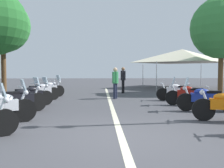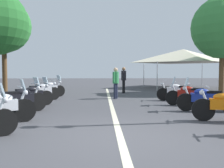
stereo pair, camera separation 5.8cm
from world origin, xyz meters
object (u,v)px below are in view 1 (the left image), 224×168
(motorcycle_right_row_4, at_px, (178,91))
(roadside_tree_2, at_px, (222,28))
(roadside_tree_1, at_px, (3,26))
(bystander_0, at_px, (115,81))
(motorcycle_right_row_2, at_px, (206,98))
(motorcycle_left_row_5, at_px, (47,89))
(bystander_1, at_px, (123,78))
(motorcycle_left_row_2, at_px, (19,99))
(event_tent, at_px, (182,56))
(motorcycle_left_row_3, at_px, (28,95))
(motorcycle_left_row_4, at_px, (40,92))
(motorcycle_right_row_3, at_px, (190,94))

(motorcycle_right_row_4, relative_size, roadside_tree_2, 0.34)
(motorcycle_right_row_4, xyz_separation_m, roadside_tree_1, (5.32, 10.23, 3.98))
(motorcycle_right_row_4, bearing_deg, roadside_tree_2, -125.46)
(motorcycle_right_row_4, height_order, bystander_0, bystander_0)
(motorcycle_right_row_2, distance_m, motorcycle_right_row_4, 3.07)
(motorcycle_left_row_5, height_order, motorcycle_right_row_4, motorcycle_left_row_5)
(motorcycle_left_row_5, height_order, bystander_1, bystander_1)
(motorcycle_right_row_2, distance_m, roadside_tree_1, 13.82)
(motorcycle_left_row_2, height_order, event_tent, event_tent)
(motorcycle_left_row_3, relative_size, motorcycle_left_row_4, 1.04)
(motorcycle_left_row_2, height_order, roadside_tree_1, roadside_tree_1)
(motorcycle_right_row_2, relative_size, roadside_tree_1, 0.33)
(bystander_0, relative_size, bystander_1, 0.96)
(motorcycle_left_row_4, bearing_deg, roadside_tree_1, 84.96)
(motorcycle_right_row_4, xyz_separation_m, bystander_1, (4.08, 2.27, 0.53))
(motorcycle_right_row_2, relative_size, event_tent, 0.34)
(roadside_tree_2, bearing_deg, motorcycle_left_row_4, 108.55)
(roadside_tree_1, bearing_deg, motorcycle_right_row_3, -124.10)
(motorcycle_left_row_3, height_order, roadside_tree_2, roadside_tree_2)
(roadside_tree_1, bearing_deg, motorcycle_right_row_4, -117.49)
(event_tent, bearing_deg, motorcycle_left_row_3, 136.22)
(bystander_0, distance_m, event_tent, 9.68)
(motorcycle_right_row_2, bearing_deg, roadside_tree_1, -28.30)
(motorcycle_left_row_3, relative_size, bystander_1, 1.07)
(motorcycle_left_row_5, bearing_deg, motorcycle_left_row_4, -127.55)
(motorcycle_left_row_5, relative_size, bystander_0, 1.09)
(motorcycle_left_row_5, bearing_deg, bystander_1, -9.64)
(motorcycle_left_row_4, relative_size, bystander_0, 1.07)
(motorcycle_right_row_3, distance_m, roadside_tree_1, 12.96)
(motorcycle_right_row_2, xyz_separation_m, motorcycle_right_row_3, (1.47, 0.02, -0.01))
(roadside_tree_2, bearing_deg, event_tent, 11.23)
(motorcycle_left_row_2, height_order, motorcycle_left_row_5, motorcycle_left_row_2)
(bystander_0, relative_size, event_tent, 0.26)
(bystander_1, relative_size, roadside_tree_2, 0.27)
(bystander_0, xyz_separation_m, event_tent, (7.41, -5.98, 1.71))
(motorcycle_left_row_4, distance_m, bystander_0, 3.77)
(motorcycle_right_row_4, distance_m, roadside_tree_2, 6.59)
(motorcycle_right_row_4, xyz_separation_m, event_tent, (8.44, -3.03, 2.20))
(motorcycle_left_row_3, height_order, motorcycle_right_row_4, motorcycle_left_row_3)
(motorcycle_right_row_3, relative_size, roadside_tree_1, 0.33)
(motorcycle_right_row_4, height_order, roadside_tree_1, roadside_tree_1)
(roadside_tree_1, bearing_deg, motorcycle_right_row_2, -129.34)
(motorcycle_left_row_2, height_order, motorcycle_right_row_4, motorcycle_left_row_2)
(motorcycle_right_row_3, distance_m, event_tent, 10.71)
(motorcycle_right_row_2, bearing_deg, motorcycle_left_row_4, -15.33)
(motorcycle_left_row_2, xyz_separation_m, motorcycle_left_row_3, (1.49, 0.10, -0.01))
(motorcycle_left_row_3, xyz_separation_m, roadside_tree_1, (6.94, 3.62, 3.97))
(bystander_0, distance_m, bystander_1, 3.13)
(motorcycle_left_row_4, height_order, motorcycle_right_row_4, motorcycle_left_row_4)
(motorcycle_left_row_2, height_order, bystander_1, bystander_1)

